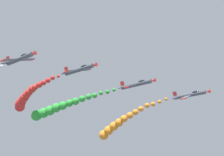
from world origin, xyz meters
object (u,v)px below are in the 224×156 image
object	(u,v)px
airplane_left_inner	(137,84)
airplane_left_outer	(20,59)
airplane_lead	(190,95)
airplane_right_inner	(79,70)

from	to	relation	value
airplane_left_inner	airplane_left_outer	distance (m)	30.44
airplane_lead	airplane_left_outer	distance (m)	46.23
airplane_left_inner	airplane_left_outer	bearing A→B (deg)	-39.45
airplane_right_inner	airplane_left_outer	xyz separation A→B (m)	(11.49, -9.25, 1.02)
airplane_lead	airplane_left_outer	bearing A→B (deg)	-39.72
airplane_lead	airplane_left_inner	size ratio (longest dim) A/B	1.00
airplane_right_inner	airplane_left_inner	bearing A→B (deg)	139.97
airplane_lead	airplane_right_inner	bearing A→B (deg)	-40.14
airplane_lead	airplane_left_outer	xyz separation A→B (m)	(35.35, -29.36, 5.05)
airplane_left_inner	airplane_left_outer	size ratio (longest dim) A/B	1.00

